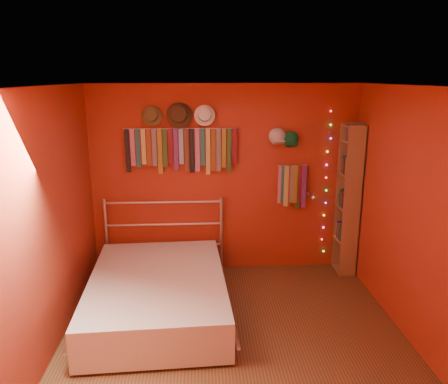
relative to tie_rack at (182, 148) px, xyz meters
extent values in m
plane|color=#4F351B|center=(0.55, -1.69, -1.69)|extent=(3.50, 3.50, 0.00)
cube|color=maroon|center=(0.55, 0.06, -0.44)|extent=(3.50, 0.02, 2.50)
cube|color=maroon|center=(2.30, -1.69, -0.44)|extent=(0.02, 3.50, 2.50)
cube|color=maroon|center=(-1.20, -1.69, -0.44)|extent=(0.02, 3.50, 2.50)
cube|color=white|center=(0.55, -1.69, 0.81)|extent=(3.50, 3.50, 0.02)
cylinder|color=silver|center=(-0.01, 0.01, 0.25)|extent=(1.45, 0.01, 0.01)
cube|color=black|center=(-0.70, 0.00, -0.03)|extent=(0.06, 0.01, 0.56)
cube|color=#B3597C|center=(-0.63, 0.00, 0.01)|extent=(0.06, 0.01, 0.47)
cube|color=#1A525D|center=(-0.56, -0.01, 0.00)|extent=(0.06, 0.01, 0.49)
cube|color=#D2BB54|center=(-0.49, 0.00, 0.02)|extent=(0.06, 0.01, 0.45)
cube|color=maroon|center=(-0.42, 0.00, 0.01)|extent=(0.06, 0.01, 0.47)
cube|color=navy|center=(-0.35, -0.01, 0.01)|extent=(0.06, 0.01, 0.47)
cube|color=olive|center=(-0.29, 0.00, -0.05)|extent=(0.06, 0.01, 0.58)
cube|color=#1C451B|center=(-0.22, 0.00, 0.00)|extent=(0.06, 0.01, 0.50)
cube|color=maroon|center=(-0.15, -0.01, 0.02)|extent=(0.06, 0.01, 0.45)
cube|color=#4D1863|center=(-0.08, 0.00, -0.02)|extent=(0.06, 0.01, 0.54)
cube|color=#6999BB|center=(-0.01, 0.00, 0.02)|extent=(0.06, 0.01, 0.45)
cube|color=#50281A|center=(0.06, -0.01, -0.02)|extent=(0.06, 0.01, 0.54)
cube|color=black|center=(0.13, 0.00, -0.04)|extent=(0.06, 0.01, 0.57)
cube|color=#B2598E|center=(0.19, 0.00, -0.03)|extent=(0.06, 0.01, 0.55)
cube|color=#195257|center=(0.26, -0.01, 0.01)|extent=(0.06, 0.01, 0.48)
cube|color=#CEB252|center=(0.33, 0.00, -0.05)|extent=(0.06, 0.01, 0.60)
cube|color=brown|center=(0.40, 0.00, -0.03)|extent=(0.06, 0.01, 0.55)
cube|color=#122050|center=(0.47, -0.01, -0.03)|extent=(0.06, 0.01, 0.55)
cube|color=#886218|center=(0.54, 0.00, -0.01)|extent=(0.06, 0.01, 0.51)
cube|color=#27491D|center=(0.61, 0.00, -0.04)|extent=(0.06, 0.01, 0.58)
cube|color=#5D0E1E|center=(0.67, -0.01, 0.02)|extent=(0.06, 0.01, 0.46)
cylinder|color=silver|center=(1.44, 0.01, -0.25)|extent=(0.40, 0.01, 0.01)
cube|color=#BE5F7A|center=(1.28, 0.00, -0.50)|extent=(0.06, 0.01, 0.51)
cube|color=#195A57|center=(1.32, 0.00, -0.50)|extent=(0.06, 0.01, 0.50)
cube|color=#BEB34C|center=(1.36, -0.01, -0.52)|extent=(0.06, 0.01, 0.55)
cube|color=maroon|center=(1.40, 0.00, -0.53)|extent=(0.06, 0.01, 0.57)
cube|color=navy|center=(1.44, 0.00, -0.50)|extent=(0.06, 0.01, 0.50)
cube|color=olive|center=(1.48, -0.01, -0.50)|extent=(0.06, 0.01, 0.51)
cube|color=#27461C|center=(1.52, 0.00, -0.54)|extent=(0.06, 0.01, 0.60)
cube|color=maroon|center=(1.56, 0.00, -0.49)|extent=(0.06, 0.01, 0.49)
cube|color=#481B6C|center=(1.60, -0.01, -0.53)|extent=(0.06, 0.01, 0.57)
cylinder|color=brown|center=(-0.37, 0.00, 0.41)|extent=(0.25, 0.06, 0.25)
cylinder|color=brown|center=(-0.37, -0.04, 0.42)|extent=(0.15, 0.13, 0.17)
cylinder|color=#332314|center=(-0.37, -0.02, 0.41)|extent=(0.15, 0.05, 0.15)
cylinder|color=#412B17|center=(-0.03, 0.00, 0.41)|extent=(0.33, 0.08, 0.32)
cylinder|color=#412B17|center=(-0.03, -0.05, 0.43)|extent=(0.19, 0.16, 0.21)
cylinder|color=black|center=(-0.03, -0.02, 0.42)|extent=(0.20, 0.07, 0.20)
cylinder|color=white|center=(0.29, 0.00, 0.41)|extent=(0.26, 0.07, 0.26)
cylinder|color=white|center=(0.29, -0.04, 0.42)|extent=(0.15, 0.13, 0.17)
cylinder|color=black|center=(0.29, -0.02, 0.42)|extent=(0.16, 0.05, 0.16)
ellipsoid|color=silver|center=(1.23, 0.01, 0.14)|extent=(0.20, 0.15, 0.20)
cube|color=silver|center=(1.23, -0.11, 0.08)|extent=(0.14, 0.11, 0.06)
ellipsoid|color=#166530|center=(1.40, 0.01, 0.10)|extent=(0.20, 0.15, 0.20)
cube|color=#166530|center=(1.40, -0.11, 0.04)|extent=(0.14, 0.10, 0.06)
sphere|color=#FF3333|center=(1.91, 0.02, 0.46)|extent=(0.02, 0.02, 0.02)
sphere|color=#33FF4C|center=(1.92, 0.02, 0.28)|extent=(0.02, 0.02, 0.02)
sphere|color=#4C66FF|center=(1.94, 0.02, 0.11)|extent=(0.02, 0.02, 0.02)
sphere|color=yellow|center=(1.90, 0.02, -0.07)|extent=(0.02, 0.02, 0.02)
sphere|color=#FF4CCC|center=(1.90, 0.02, -0.24)|extent=(0.02, 0.02, 0.02)
sphere|color=#FF3333|center=(1.91, 0.02, -0.42)|extent=(0.02, 0.02, 0.02)
sphere|color=#33FF4C|center=(1.92, 0.02, -0.59)|extent=(0.02, 0.02, 0.02)
sphere|color=#4C66FF|center=(1.92, 0.02, -0.77)|extent=(0.02, 0.02, 0.02)
sphere|color=yellow|center=(1.91, 0.02, -0.95)|extent=(0.02, 0.02, 0.02)
sphere|color=#FF4CCC|center=(1.91, 0.02, -1.12)|extent=(0.02, 0.02, 0.02)
sphere|color=#FF3333|center=(1.90, 0.02, -1.30)|extent=(0.02, 0.02, 0.02)
sphere|color=#33FF4C|center=(1.93, 0.02, -1.47)|extent=(0.02, 0.02, 0.02)
cylinder|color=silver|center=(1.68, 0.04, -0.65)|extent=(0.04, 0.03, 0.04)
cylinder|color=silver|center=(1.68, -0.09, -0.61)|extent=(0.02, 0.28, 0.09)
sphere|color=white|center=(1.68, -0.23, -0.62)|extent=(0.08, 0.08, 0.08)
cube|color=#926342|center=(2.17, -0.32, -0.69)|extent=(0.24, 0.02, 2.00)
cube|color=#926342|center=(2.17, 0.00, -0.69)|extent=(0.24, 0.02, 2.00)
cube|color=#926342|center=(2.29, -0.16, -0.69)|extent=(0.02, 0.34, 2.00)
cube|color=#926342|center=(2.17, -0.16, -1.67)|extent=(0.24, 0.32, 0.02)
cube|color=#926342|center=(2.17, -0.16, -1.24)|extent=(0.24, 0.32, 0.02)
cube|color=#926342|center=(2.17, -0.16, -0.79)|extent=(0.24, 0.32, 0.02)
cube|color=#926342|center=(2.17, -0.16, -0.34)|extent=(0.24, 0.32, 0.02)
cube|color=#926342|center=(2.17, -0.16, 0.09)|extent=(0.24, 0.32, 0.02)
cube|color=#926342|center=(2.17, -0.16, 0.29)|extent=(0.24, 0.32, 0.02)
cylinder|color=silver|center=(-1.03, -0.04, -1.17)|extent=(0.04, 0.04, 1.04)
cylinder|color=silver|center=(0.50, -0.04, -1.17)|extent=(0.04, 0.04, 1.04)
cylinder|color=silver|center=(-0.26, -0.04, -1.31)|extent=(1.53, 0.03, 0.03)
cylinder|color=silver|center=(-0.26, -0.04, -1.02)|extent=(1.53, 0.03, 0.03)
cylinder|color=silver|center=(-0.26, -0.04, -0.71)|extent=(1.53, 0.03, 0.03)
cube|color=silver|center=(-0.26, -1.12, -1.45)|extent=(1.56, 2.14, 0.41)
cylinder|color=silver|center=(-1.03, -1.12, -1.47)|extent=(0.13, 2.07, 0.03)
cylinder|color=silver|center=(0.50, -1.12, -1.47)|extent=(0.13, 2.07, 0.03)
camera|label=1|loc=(0.22, -5.56, 0.89)|focal=35.00mm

